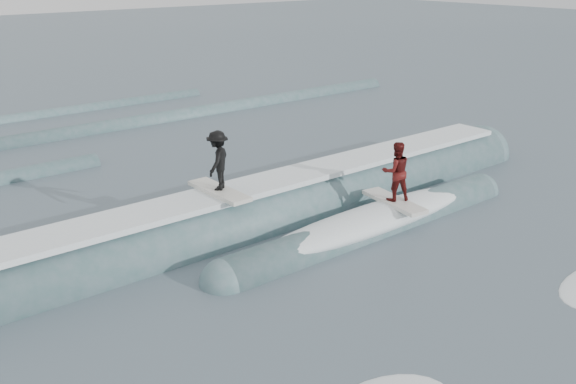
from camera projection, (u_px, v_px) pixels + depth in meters
ground at (468, 322)px, 12.11m from camera, size 160.00×160.00×0.00m
breaking_wave at (283, 221)px, 16.65m from camera, size 20.84×3.82×2.07m
surfer_black at (218, 164)px, 15.34m from camera, size 1.07×2.01×1.55m
surfer_red at (396, 176)px, 16.22m from camera, size 0.92×2.06×1.63m
far_swells at (22, 147)px, 23.43m from camera, size 39.61×8.65×0.80m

